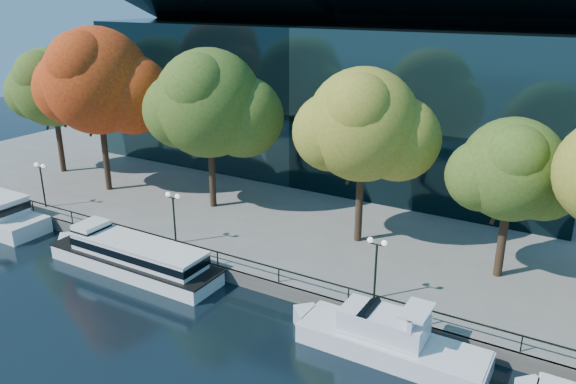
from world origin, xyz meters
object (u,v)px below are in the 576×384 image
Objects in this scene: tree_0 at (53,89)px; lamp_2 at (376,255)px; cruiser_near at (384,337)px; tree_1 at (98,84)px; tree_2 at (210,106)px; lamp_0 at (41,175)px; tree_3 at (365,128)px; lamp_1 at (173,206)px; tree_4 at (514,172)px; tour_boat at (130,254)px.

tree_0 is 39.66m from lamp_2.
tree_1 is (-31.87, 9.94, 10.15)m from cruiser_near.
tree_1 is 1.11× the size of tree_2.
tree_1 is 3.78× the size of lamp_0.
cruiser_near is 25.04m from tree_2.
cruiser_near is 15.61m from tree_3.
lamp_2 is (18.27, -7.67, -6.03)m from tree_2.
lamp_2 is at bearing 0.00° from lamp_1.
tree_3 is 15.19m from lamp_1.
lamp_0 is (-12.91, -7.67, -6.03)m from tree_2.
lamp_2 is at bearing -11.57° from tree_0.
tree_3 is (-6.34, 11.21, 8.82)m from cruiser_near.
lamp_0 reaches higher than cruiser_near.
tree_1 reaches higher than tree_3.
tree_3 is at bearing 119.63° from lamp_2.
lamp_1 is at bearing -24.30° from tree_1.
tree_0 is at bearing 163.98° from cruiser_near.
lamp_1 is (13.65, -6.17, -7.21)m from tree_1.
tree_4 is 2.67× the size of lamp_1.
tree_4 reaches higher than tour_boat.
tour_boat is at bearing 179.32° from cruiser_near.
lamp_1 is at bearing -74.21° from tree_2.
lamp_1 is (-22.26, -6.97, -4.32)m from tree_4.
lamp_0 is (-33.30, 3.78, 2.94)m from cruiser_near.
tree_1 is at bearing 168.29° from lamp_2.
tree_4 is 38.23m from lamp_0.
lamp_0 is at bearing -169.43° from tree_4.
tree_0 is 20.18m from tree_2.
tree_1 reaches higher than cruiser_near.
tree_0 is at bearing 168.43° from lamp_2.
tour_boat is 1.41× the size of tree_4.
lamp_2 reaches higher than cruiser_near.
lamp_1 is at bearing -19.40° from tree_0.
lamp_2 reaches higher than tour_boat.
tree_3 reaches higher than tree_0.
tree_2 is 16.18m from lamp_0.
lamp_1 is at bearing -162.61° from tree_4.
tree_2 is at bearing 179.06° from tree_3.
tree_3 reaches higher than lamp_0.
lamp_0 is at bearing -103.05° from tree_1.
tree_3 reaches higher than cruiser_near.
tour_boat is 25.47m from tree_0.
cruiser_near reaches higher than tour_boat.
lamp_0 is (-1.43, -6.17, -7.21)m from tree_1.
tree_3 reaches higher than lamp_1.
lamp_1 is (1.23, 3.55, 2.75)m from tour_boat.
tree_2 is at bearing 178.37° from tree_4.
tree_4 is at bearing 24.12° from tour_boat.
lamp_2 is (29.75, -6.17, -7.21)m from tree_1.
tree_1 reaches higher than lamp_1.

